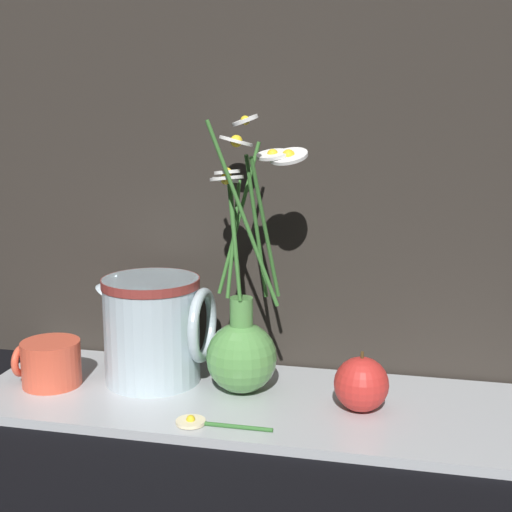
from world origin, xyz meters
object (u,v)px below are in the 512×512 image
at_px(vase_with_flowers, 242,339).
at_px(yellow_mug, 50,363).
at_px(ceramic_pitcher, 154,325).
at_px(orange_fruit, 361,384).

height_order(vase_with_flowers, yellow_mug, vase_with_flowers).
height_order(ceramic_pitcher, orange_fruit, ceramic_pitcher).
bearing_deg(orange_fruit, vase_with_flowers, 170.63).
bearing_deg(vase_with_flowers, yellow_mug, -172.57).
relative_size(vase_with_flowers, yellow_mug, 4.05).
distance_m(ceramic_pitcher, orange_fruit, 0.29).
height_order(vase_with_flowers, orange_fruit, vase_with_flowers).
xyz_separation_m(ceramic_pitcher, orange_fruit, (0.29, -0.04, -0.04)).
xyz_separation_m(vase_with_flowers, yellow_mug, (-0.26, -0.03, -0.04)).
height_order(vase_with_flowers, ceramic_pitcher, vase_with_flowers).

